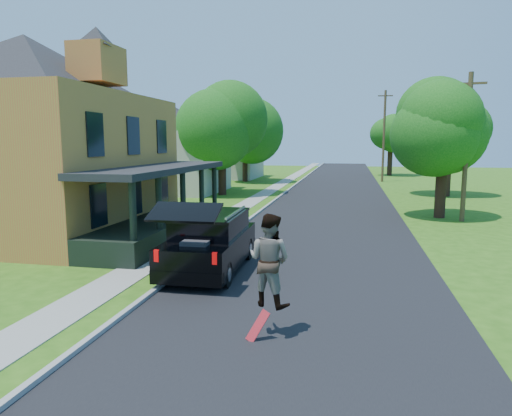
% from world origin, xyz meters
% --- Properties ---
extents(ground, '(140.00, 140.00, 0.00)m').
position_xyz_m(ground, '(0.00, 0.00, 0.00)').
color(ground, '#2C5C12').
rests_on(ground, ground).
extents(street, '(8.00, 120.00, 0.02)m').
position_xyz_m(street, '(0.00, 20.00, 0.00)').
color(street, black).
rests_on(street, ground).
extents(curb, '(0.15, 120.00, 0.12)m').
position_xyz_m(curb, '(-4.05, 20.00, 0.00)').
color(curb, gray).
rests_on(curb, ground).
extents(sidewalk, '(1.30, 120.00, 0.03)m').
position_xyz_m(sidewalk, '(-5.60, 20.00, 0.00)').
color(sidewalk, gray).
rests_on(sidewalk, ground).
extents(front_walk, '(6.50, 1.20, 0.03)m').
position_xyz_m(front_walk, '(-9.50, 6.00, 0.00)').
color(front_walk, gray).
rests_on(front_walk, ground).
extents(main_house, '(15.56, 15.56, 10.10)m').
position_xyz_m(main_house, '(-12.80, 5.99, 4.92)').
color(main_house, '#B28534').
rests_on(main_house, ground).
extents(neighbor_house_mid, '(12.78, 12.78, 8.30)m').
position_xyz_m(neighbor_house_mid, '(-13.50, 24.00, 4.19)').
color(neighbor_house_mid, '#B3AD9E').
rests_on(neighbor_house_mid, ground).
extents(neighbor_house_far, '(12.78, 12.78, 8.30)m').
position_xyz_m(neighbor_house_far, '(-13.50, 40.00, 4.19)').
color(neighbor_house_far, '#B3AD9E').
rests_on(neighbor_house_far, ground).
extents(black_suv, '(2.18, 5.38, 2.49)m').
position_xyz_m(black_suv, '(-3.20, 1.50, 0.95)').
color(black_suv, black).
rests_on(black_suv, ground).
extents(skateboarder, '(1.16, 1.04, 1.98)m').
position_xyz_m(skateboarder, '(-0.47, -3.00, 1.65)').
color(skateboarder, black).
rests_on(skateboarder, ground).
extents(skateboard, '(0.51, 0.25, 0.70)m').
position_xyz_m(skateboard, '(-0.64, -3.39, 0.30)').
color(skateboard, red).
rests_on(skateboard, ground).
extents(tree_left_mid, '(6.67, 6.35, 9.11)m').
position_xyz_m(tree_left_mid, '(-8.82, 22.56, 5.93)').
color(tree_left_mid, black).
rests_on(tree_left_mid, ground).
extents(tree_left_far, '(6.91, 6.74, 9.46)m').
position_xyz_m(tree_left_far, '(-9.83, 34.95, 6.17)').
color(tree_left_far, black).
rests_on(tree_left_far, ground).
extents(tree_right_near, '(5.38, 5.30, 7.85)m').
position_xyz_m(tree_right_near, '(6.02, 14.24, 5.16)').
color(tree_right_near, black).
rests_on(tree_right_near, ground).
extents(tree_right_mid, '(7.88, 7.54, 9.29)m').
position_xyz_m(tree_right_mid, '(8.38, 25.12, 6.05)').
color(tree_right_mid, black).
rests_on(tree_right_mid, ground).
extents(tree_right_far, '(5.79, 5.47, 8.76)m').
position_xyz_m(tree_right_far, '(5.96, 47.61, 5.98)').
color(tree_right_far, black).
rests_on(tree_right_far, ground).
extents(utility_pole_near, '(1.53, 0.32, 7.65)m').
position_xyz_m(utility_pole_near, '(7.00, 13.17, 3.96)').
color(utility_pole_near, '#4B3B23').
rests_on(utility_pole_near, ground).
extents(utility_pole_far, '(1.52, 0.26, 9.48)m').
position_xyz_m(utility_pole_far, '(4.50, 37.71, 4.88)').
color(utility_pole_far, '#4B3B23').
rests_on(utility_pole_far, ground).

